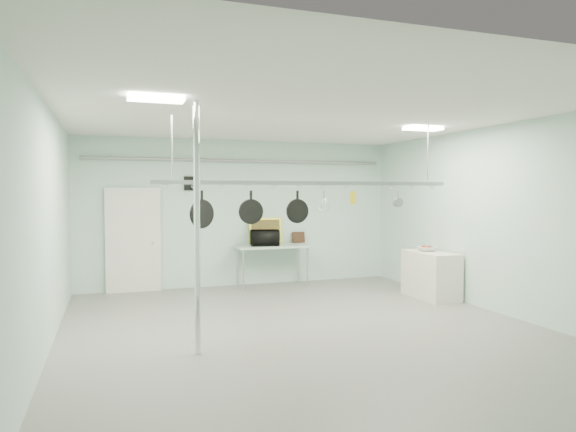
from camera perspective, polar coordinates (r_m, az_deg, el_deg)
name	(u,v)px	position (r m, az deg, el deg)	size (l,w,h in m)	color
floor	(306,330)	(7.85, 1.97, -12.55)	(8.00, 8.00, 0.00)	gray
ceiling	(306,115)	(7.66, 2.01, 11.15)	(7.00, 8.00, 0.02)	silver
back_wall	(241,213)	(11.40, -5.23, 0.33)	(7.00, 0.02, 3.20)	#ADD0C0
right_wall	(497,219)	(9.42, 22.22, -0.34)	(0.02, 8.00, 3.20)	#ADD0C0
door	(133,241)	(11.06, -16.81, -2.70)	(1.10, 0.10, 2.20)	silver
wall_vent	(191,183)	(11.16, -10.72, 3.58)	(0.30, 0.04, 0.30)	black
conduit_pipe	(242,161)	(11.32, -5.14, 6.14)	(0.07, 0.07, 6.60)	gray
chrome_pole	(197,229)	(6.56, -10.08, -1.39)	(0.08, 0.08, 3.20)	silver
prep_table	(272,248)	(11.24, -1.76, -3.62)	(1.60, 0.70, 0.91)	#A5C2B6
side_cabinet	(431,275)	(10.43, 15.58, -6.32)	(0.60, 1.20, 0.90)	silver
pot_rack	(311,181)	(7.93, 2.57, 3.89)	(4.80, 0.06, 1.00)	#B7B7BC
light_panel_left	(156,99)	(6.39, -14.45, 12.51)	(0.65, 0.30, 0.05)	white
light_panel_right	(423,129)	(9.29, 14.77, 9.38)	(0.65, 0.30, 0.05)	white
microwave	(265,238)	(11.12, -2.57, -2.44)	(0.61, 0.41, 0.34)	black
coffee_canister	(272,242)	(11.03, -1.77, -2.88)	(0.15, 0.15, 0.18)	silver
painting_large	(266,231)	(11.47, -2.51, -1.67)	(0.78, 0.05, 0.58)	gold
painting_small	(298,237)	(11.73, 1.17, -2.38)	(0.30, 0.04, 0.25)	#331E11
fruit_bowl	(427,249)	(10.47, 15.19, -3.54)	(0.38, 0.38, 0.09)	silver
skillet_left	(202,210)	(7.48, -9.55, 0.69)	(0.42, 0.06, 0.56)	black
skillet_mid	(251,208)	(7.63, -4.13, 0.94)	(0.37, 0.06, 0.51)	black
skillet_right	(297,207)	(7.85, 1.05, 0.99)	(0.37, 0.06, 0.51)	black
whisk	(324,202)	(8.01, 4.00, 1.56)	(0.21, 0.21, 0.36)	#A3A4A8
grater	(353,198)	(8.22, 7.24, 2.02)	(0.09, 0.02, 0.23)	gold
saucepan	(398,199)	(8.61, 12.12, 1.87)	(0.15, 0.09, 0.27)	#ABA9AE
fruit_cluster	(427,247)	(10.47, 15.19, -3.32)	(0.24, 0.24, 0.09)	maroon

